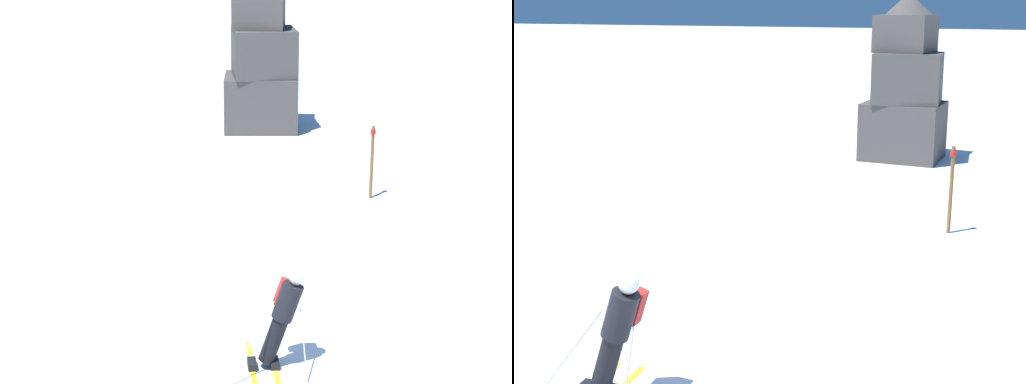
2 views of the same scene
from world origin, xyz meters
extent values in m
plane|color=white|center=(0.00, 0.00, 0.00)|extent=(300.00, 300.00, 0.00)
cube|color=yellow|center=(-0.53, -0.02, 0.01)|extent=(0.25, 1.64, 0.01)
cube|color=yellow|center=(-0.18, 0.02, 0.01)|extent=(0.25, 1.64, 0.01)
cube|color=black|center=(-0.53, -0.02, 0.07)|extent=(0.17, 0.29, 0.12)
cube|color=black|center=(-0.18, 0.02, 0.07)|extent=(0.17, 0.29, 0.12)
cylinder|color=black|center=(-0.19, 0.02, 0.49)|extent=(0.51, 0.31, 0.81)
cylinder|color=black|center=(0.02, 0.04, 1.14)|extent=(0.54, 0.39, 0.68)
sphere|color=tan|center=(0.15, 0.05, 1.53)|extent=(0.30, 0.24, 0.27)
sphere|color=silver|center=(0.16, 0.05, 1.55)|extent=(0.34, 0.28, 0.32)
cube|color=#AD231E|center=(0.01, 0.30, 1.17)|extent=(0.42, 0.22, 0.51)
cylinder|color=#B7B7BC|center=(-0.56, -0.32, 0.59)|extent=(0.77, 0.61, 1.20)
cylinder|color=#B7B7BC|center=(0.28, -0.24, 0.52)|extent=(0.13, 0.52, 1.05)
cube|color=#4C4742|center=(-0.40, 15.50, 0.89)|extent=(2.36, 2.01, 1.77)
cube|color=#4C4742|center=(-0.31, 15.42, 2.53)|extent=(2.18, 2.01, 1.52)
cube|color=#4C4742|center=(-0.47, 15.54, 3.85)|extent=(1.72, 1.65, 1.11)
cylinder|color=brown|center=(2.37, 8.39, 0.93)|extent=(0.08, 0.08, 1.87)
cylinder|color=red|center=(2.37, 8.39, 1.72)|extent=(0.13, 0.13, 0.10)
camera|label=1|loc=(-0.39, -12.05, 6.99)|focal=60.00mm
camera|label=2|loc=(4.79, -6.30, 4.65)|focal=50.00mm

